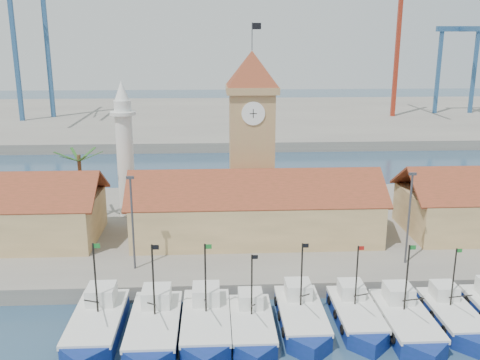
{
  "coord_description": "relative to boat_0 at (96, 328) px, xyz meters",
  "views": [
    {
      "loc": [
        -4.43,
        -35.05,
        22.8
      ],
      "look_at": [
        -1.74,
        18.0,
        8.4
      ],
      "focal_mm": 40.0,
      "sensor_mm": 36.0,
      "label": 1
    }
  ],
  "objects": [
    {
      "name": "ground",
      "position": [
        13.75,
        -2.6,
        -0.82
      ],
      "size": [
        400.0,
        400.0,
        0.0
      ],
      "primitive_type": "plane",
      "color": "#1C314B",
      "rests_on": "ground"
    },
    {
      "name": "quay",
      "position": [
        13.75,
        21.4,
        -0.07
      ],
      "size": [
        140.0,
        32.0,
        1.5
      ],
      "primitive_type": "cube",
      "color": "gray",
      "rests_on": "ground"
    },
    {
      "name": "terminal",
      "position": [
        13.75,
        107.4,
        0.18
      ],
      "size": [
        240.0,
        80.0,
        2.0
      ],
      "primitive_type": "cube",
      "color": "gray",
      "rests_on": "ground"
    },
    {
      "name": "boat_0",
      "position": [
        0.0,
        0.0,
        0.0
      ],
      "size": [
        3.81,
        10.43,
        7.89
      ],
      "color": "navy",
      "rests_on": "ground"
    },
    {
      "name": "boat_1",
      "position": [
        4.55,
        -0.67,
        0.01
      ],
      "size": [
        3.84,
        10.52,
        7.96
      ],
      "color": "navy",
      "rests_on": "ground"
    },
    {
      "name": "boat_2",
      "position": [
        8.56,
        -0.31,
        -0.01
      ],
      "size": [
        3.75,
        10.28,
        7.78
      ],
      "color": "navy",
      "rests_on": "ground"
    },
    {
      "name": "boat_3",
      "position": [
        12.16,
        -0.52,
        -0.1
      ],
      "size": [
        3.33,
        9.12,
        6.9
      ],
      "color": "navy",
      "rests_on": "ground"
    },
    {
      "name": "boat_4",
      "position": [
        16.25,
        0.53,
        -0.06
      ],
      "size": [
        3.54,
        9.71,
        7.34
      ],
      "color": "navy",
      "rests_on": "ground"
    },
    {
      "name": "boat_5",
      "position": [
        20.76,
        0.66,
        -0.1
      ],
      "size": [
        3.36,
        9.21,
        6.97
      ],
      "color": "navy",
      "rests_on": "ground"
    },
    {
      "name": "boat_6",
      "position": [
        24.41,
        -0.7,
        -0.04
      ],
      "size": [
        3.63,
        9.94,
        7.52
      ],
      "color": "navy",
      "rests_on": "ground"
    },
    {
      "name": "boat_7",
      "position": [
        28.56,
        0.17,
        -0.11
      ],
      "size": [
        3.28,
        8.98,
        6.79
      ],
      "color": "navy",
      "rests_on": "ground"
    },
    {
      "name": "hall_center",
      "position": [
        13.75,
        17.4,
        3.17
      ],
      "size": [
        27.04,
        10.13,
        7.61
      ],
      "color": "#DCB679",
      "rests_on": "quay"
    },
    {
      "name": "clock_tower",
      "position": [
        13.75,
        23.4,
        11.14
      ],
      "size": [
        5.8,
        5.8,
        22.7
      ],
      "color": "#A58B55",
      "rests_on": "quay"
    },
    {
      "name": "minaret",
      "position": [
        -1.25,
        25.4,
        8.91
      ],
      "size": [
        3.0,
        3.0,
        16.3
      ],
      "color": "silver",
      "rests_on": "quay"
    },
    {
      "name": "palm_tree",
      "position": [
        -6.25,
        23.4,
        5.43
      ],
      "size": [
        5.6,
        5.03,
        8.39
      ],
      "color": "brown",
      "rests_on": "quay"
    },
    {
      "name": "lamp_posts",
      "position": [
        14.25,
        9.4,
        5.66
      ],
      "size": [
        80.7,
        0.25,
        9.03
      ],
      "color": "#3F3F44",
      "rests_on": "quay"
    },
    {
      "name": "crane_blue_far",
      "position": [
        -38.93,
        97.26,
        25.72
      ],
      "size": [
        1.0,
        37.8,
        43.47
      ],
      "color": "#2A5481",
      "rests_on": "terminal"
    },
    {
      "name": "crane_blue_near",
      "position": [
        -32.83,
        104.07,
        24.04
      ],
      "size": [
        1.0,
        31.98,
        41.27
      ],
      "color": "#2A5481",
      "rests_on": "terminal"
    },
    {
      "name": "crane_red_right",
      "position": [
        57.23,
        101.19,
        22.84
      ],
      "size": [
        1.0,
        30.8,
        39.28
      ],
      "color": "maroon",
      "rests_on": "terminal"
    },
    {
      "name": "gantry",
      "position": [
        75.75,
        104.05,
        19.23
      ],
      "size": [
        13.0,
        22.0,
        23.2
      ],
      "color": "#2A5481",
      "rests_on": "terminal"
    }
  ]
}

